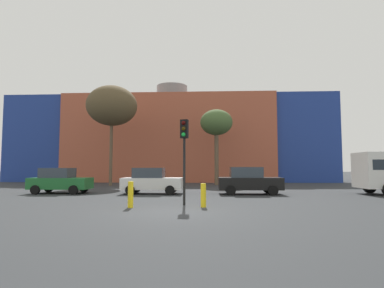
% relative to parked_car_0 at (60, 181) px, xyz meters
% --- Properties ---
extents(ground_plane, '(200.00, 200.00, 0.00)m').
position_rel_parked_car_0_xyz_m(ground_plane, '(8.60, -8.14, -0.85)').
color(ground_plane, '#2D3033').
extents(building_backdrop, '(39.37, 10.38, 12.38)m').
position_rel_parked_car_0_xyz_m(building_backdrop, '(5.36, 19.43, 4.38)').
color(building_backdrop, '#B2563D').
rests_on(building_backdrop, ground_plane).
extents(parked_car_0, '(3.95, 1.94, 1.71)m').
position_rel_parked_car_0_xyz_m(parked_car_0, '(0.00, 0.00, 0.00)').
color(parked_car_0, '#1E662D').
rests_on(parked_car_0, ground_plane).
extents(parked_car_1, '(3.97, 1.95, 1.72)m').
position_rel_parked_car_0_xyz_m(parked_car_1, '(6.26, -0.00, 0.01)').
color(parked_car_1, white).
rests_on(parked_car_1, ground_plane).
extents(parked_car_2, '(4.09, 2.01, 1.77)m').
position_rel_parked_car_0_xyz_m(parked_car_2, '(12.70, -0.00, 0.03)').
color(parked_car_2, black).
rests_on(parked_car_2, ground_plane).
extents(traffic_light_island, '(0.40, 0.39, 4.05)m').
position_rel_parked_car_0_xyz_m(traffic_light_island, '(8.88, -5.93, 2.13)').
color(traffic_light_island, black).
rests_on(traffic_light_island, ground_plane).
extents(bare_tree_0, '(4.86, 4.86, 9.65)m').
position_rel_parked_car_0_xyz_m(bare_tree_0, '(0.74, 8.69, 6.83)').
color(bare_tree_0, brown).
rests_on(bare_tree_0, ground_plane).
extents(bare_tree_1, '(3.23, 3.23, 7.53)m').
position_rel_parked_car_0_xyz_m(bare_tree_1, '(10.90, 10.29, 5.27)').
color(bare_tree_1, brown).
rests_on(bare_tree_1, ground_plane).
extents(bollard_yellow_0, '(0.24, 0.24, 1.05)m').
position_rel_parked_car_0_xyz_m(bollard_yellow_0, '(9.80, -6.68, -0.33)').
color(bollard_yellow_0, yellow).
rests_on(bollard_yellow_0, ground_plane).
extents(bollard_yellow_1, '(0.24, 0.24, 1.14)m').
position_rel_parked_car_0_xyz_m(bollard_yellow_1, '(6.60, -7.00, -0.28)').
color(bollard_yellow_1, yellow).
rests_on(bollard_yellow_1, ground_plane).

